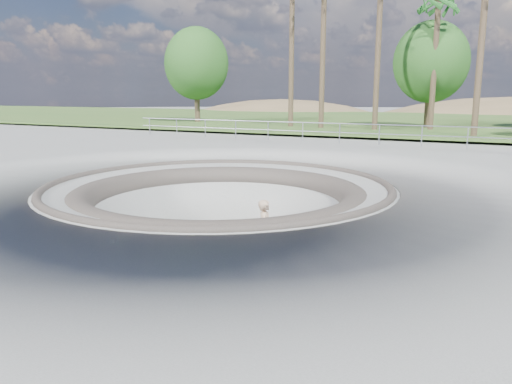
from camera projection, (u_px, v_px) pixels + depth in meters
ground at (219, 185)px, 14.82m from camera, size 180.00×180.00×0.00m
skate_bowl at (220, 244)px, 15.18m from camera, size 14.00×14.00×4.10m
grass_strip at (413, 121)px, 44.63m from camera, size 180.00×36.00×0.12m
distant_hills at (469, 169)px, 64.75m from camera, size 103.20×45.00×28.60m
safety_railing at (340, 133)px, 25.22m from camera, size 25.00×0.06×1.03m
skateboard at (265, 260)px, 13.67m from camera, size 0.94×0.60×0.10m
skater at (265, 230)px, 13.51m from camera, size 0.60×0.72×1.69m
palm_d at (438, 5)px, 31.88m from camera, size 2.60×2.60×9.33m
bushy_tree_left at (196, 64)px, 41.50m from camera, size 5.48×4.98×7.90m
bushy_tree_mid at (431, 62)px, 34.56m from camera, size 5.15×4.68×7.43m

